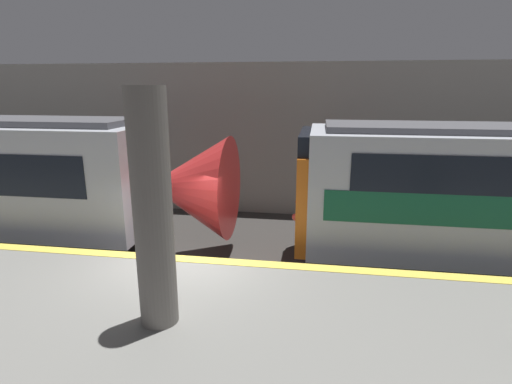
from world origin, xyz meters
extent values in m
plane|color=#33302D|center=(0.00, 0.00, 0.00)|extent=(120.00, 120.00, 0.00)
cube|color=slate|center=(0.00, -2.26, 0.52)|extent=(40.00, 4.51, 1.03)
cube|color=#EAD14C|center=(0.00, -0.15, 1.04)|extent=(40.00, 0.30, 0.01)
cube|color=#9E998E|center=(0.00, 6.48, 2.64)|extent=(50.00, 0.15, 5.28)
cylinder|color=slate|center=(0.38, -2.35, 2.76)|extent=(0.56, 0.56, 3.46)
cone|color=red|center=(-0.63, 2.21, 1.97)|extent=(2.20, 2.66, 2.66)
sphere|color=#F2EFCC|center=(0.32, 2.21, 1.55)|extent=(0.20, 0.20, 0.20)
cube|color=orange|center=(2.35, 2.21, 1.89)|extent=(0.25, 2.82, 2.24)
cube|color=black|center=(2.35, 2.21, 3.01)|extent=(0.25, 2.53, 0.90)
sphere|color=#EA4C42|center=(2.19, 1.56, 1.49)|extent=(0.18, 0.18, 0.18)
sphere|color=#EA4C42|center=(2.19, 2.85, 1.49)|extent=(0.18, 0.18, 0.18)
camera|label=1|loc=(2.65, -7.42, 4.47)|focal=28.00mm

